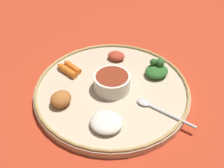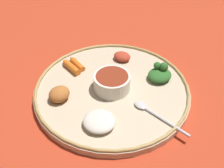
{
  "view_description": "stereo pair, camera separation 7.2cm",
  "coord_description": "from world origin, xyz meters",
  "px_view_note": "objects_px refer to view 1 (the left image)",
  "views": [
    {
      "loc": [
        0.49,
        0.22,
        0.51
      ],
      "look_at": [
        0.0,
        0.0,
        0.03
      ],
      "focal_mm": 44.45,
      "sensor_mm": 36.0,
      "label": 1
    },
    {
      "loc": [
        0.46,
        0.28,
        0.51
      ],
      "look_at": [
        0.0,
        0.0,
        0.03
      ],
      "focal_mm": 44.45,
      "sensor_mm": 36.0,
      "label": 2
    }
  ],
  "objects_px": {
    "spoon": "(156,108)",
    "greens_pile": "(157,70)",
    "center_bowl": "(112,82)",
    "carrot_outer": "(66,70)",
    "carrot_near_spoon": "(72,66)"
  },
  "relations": [
    {
      "from": "greens_pile",
      "to": "carrot_near_spoon",
      "type": "height_order",
      "value": "greens_pile"
    },
    {
      "from": "spoon",
      "to": "center_bowl",
      "type": "bearing_deg",
      "value": -101.9
    },
    {
      "from": "carrot_near_spoon",
      "to": "carrot_outer",
      "type": "bearing_deg",
      "value": -12.0
    },
    {
      "from": "carrot_outer",
      "to": "center_bowl",
      "type": "bearing_deg",
      "value": 86.68
    },
    {
      "from": "spoon",
      "to": "greens_pile",
      "type": "bearing_deg",
      "value": -163.51
    },
    {
      "from": "spoon",
      "to": "greens_pile",
      "type": "height_order",
      "value": "greens_pile"
    },
    {
      "from": "center_bowl",
      "to": "greens_pile",
      "type": "bearing_deg",
      "value": 138.96
    },
    {
      "from": "greens_pile",
      "to": "carrot_outer",
      "type": "relative_size",
      "value": 1.09
    },
    {
      "from": "spoon",
      "to": "carrot_outer",
      "type": "bearing_deg",
      "value": -97.42
    },
    {
      "from": "carrot_near_spoon",
      "to": "carrot_outer",
      "type": "relative_size",
      "value": 0.92
    },
    {
      "from": "carrot_near_spoon",
      "to": "carrot_outer",
      "type": "xyz_separation_m",
      "value": [
        0.02,
        -0.0,
        0.0
      ]
    },
    {
      "from": "carrot_near_spoon",
      "to": "carrot_outer",
      "type": "height_order",
      "value": "carrot_outer"
    },
    {
      "from": "center_bowl",
      "to": "carrot_outer",
      "type": "xyz_separation_m",
      "value": [
        -0.01,
        -0.14,
        -0.01
      ]
    },
    {
      "from": "center_bowl",
      "to": "carrot_near_spoon",
      "type": "bearing_deg",
      "value": -102.36
    },
    {
      "from": "center_bowl",
      "to": "carrot_outer",
      "type": "distance_m",
      "value": 0.14
    }
  ]
}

